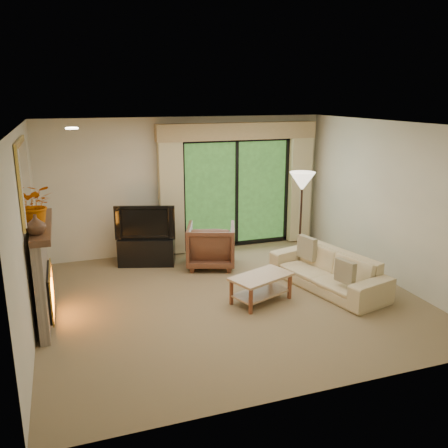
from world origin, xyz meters
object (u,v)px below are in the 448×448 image
object	(u,v)px
armchair	(211,245)
sofa	(328,271)
coffee_table	(261,288)
media_console	(147,251)

from	to	relation	value
armchair	sofa	bearing A→B (deg)	152.43
sofa	coffee_table	xyz separation A→B (m)	(-1.21, -0.13, -0.09)
armchair	sofa	world-z (taller)	armchair
sofa	armchair	bearing A→B (deg)	-151.04
armchair	sofa	distance (m)	2.14
sofa	coffee_table	bearing A→B (deg)	-97.68
sofa	coffee_table	distance (m)	1.22
media_console	sofa	distance (m)	3.26
armchair	coffee_table	size ratio (longest dim) A/B	0.93
sofa	coffee_table	world-z (taller)	sofa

